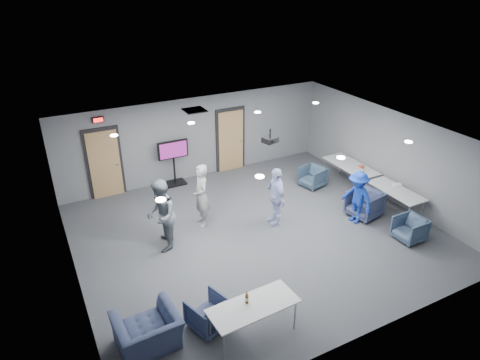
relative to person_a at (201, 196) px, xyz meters
name	(u,v)px	position (x,y,z in m)	size (l,w,h in m)	color
floor	(257,233)	(1.09, -1.10, -0.88)	(9.00, 9.00, 0.00)	#3B3E43
ceiling	(259,138)	(1.09, -1.10, 1.82)	(9.00, 9.00, 0.00)	white
wall_back	(197,138)	(1.09, 2.90, 0.47)	(9.00, 0.02, 2.70)	slate
wall_front	(369,281)	(1.09, -5.10, 0.47)	(9.00, 0.02, 2.70)	slate
wall_left	(69,235)	(-3.41, -1.10, 0.47)	(0.02, 8.00, 2.70)	slate
wall_right	(390,156)	(5.59, -1.10, 0.47)	(0.02, 8.00, 2.70)	slate
door_left	(105,164)	(-1.91, 2.86, 0.19)	(1.06, 0.17, 2.24)	black
door_right	(231,140)	(2.29, 2.86, 0.19)	(1.06, 0.17, 2.24)	black
exit_sign	(98,120)	(-1.91, 2.84, 1.57)	(0.32, 0.08, 0.16)	black
hvac_diffuser	(195,110)	(0.59, 1.70, 1.80)	(0.60, 0.60, 0.03)	black
downlights	(258,139)	(1.09, -1.10, 1.80)	(6.18, 3.78, 0.02)	white
person_a	(201,196)	(0.00, 0.00, 0.00)	(0.64, 0.42, 1.76)	#999C99
person_b	(161,216)	(-1.29, -0.56, 0.05)	(0.90, 0.70, 1.86)	slate
person_c	(276,196)	(1.81, -0.84, -0.06)	(0.96, 0.40, 1.65)	#C6D0FF
person_d	(357,197)	(3.79, -1.82, -0.13)	(0.98, 0.56, 1.51)	#1A39A9
chair_right_a	(312,177)	(4.03, 0.48, -0.55)	(0.70, 0.72, 0.66)	#364A5E
chair_right_b	(364,204)	(4.22, -1.70, -0.50)	(0.82, 0.84, 0.77)	#384160
chair_right_c	(410,229)	(4.44, -3.14, -0.56)	(0.68, 0.70, 0.64)	#3C4E67
chair_front_a	(208,313)	(-1.36, -3.50, -0.56)	(0.69, 0.71, 0.65)	#3A4565
chair_front_b	(148,332)	(-2.54, -3.46, -0.52)	(1.13, 0.99, 0.73)	#3B4667
table_right_a	(351,166)	(5.09, -0.06, -0.19)	(0.80, 1.91, 0.73)	silver
table_right_b	(396,192)	(5.09, -1.96, -0.20)	(0.70, 1.68, 0.73)	silver
table_front_left	(253,307)	(-0.69, -4.10, -0.20)	(1.74, 0.79, 0.73)	silver
bottle_front	(247,299)	(-0.77, -3.98, -0.05)	(0.07, 0.07, 0.27)	#5C330F
bottle_right	(363,169)	(5.07, -0.61, -0.07)	(0.06, 0.06, 0.23)	#5C330F
snack_box	(361,166)	(5.27, -0.30, -0.13)	(0.19, 0.12, 0.04)	#C94D32
wrapper	(397,185)	(5.32, -1.76, -0.13)	(0.22, 0.15, 0.05)	white
tv_stand	(174,160)	(0.17, 2.65, -0.04)	(0.98, 0.46, 1.50)	black
projector	(270,140)	(1.68, -0.66, 1.52)	(0.41, 0.37, 0.36)	black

